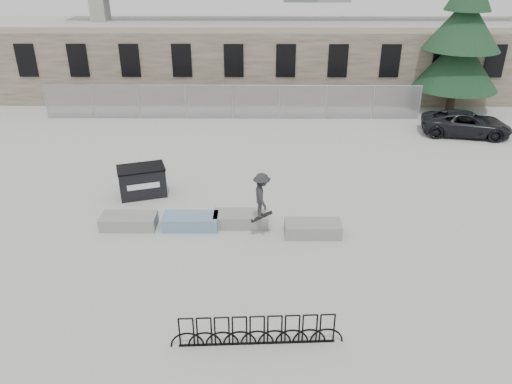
% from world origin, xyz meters
% --- Properties ---
extents(ground, '(120.00, 120.00, 0.00)m').
position_xyz_m(ground, '(0.00, 0.00, 0.00)').
color(ground, '#B2B2AD').
rests_on(ground, ground).
extents(stone_wall, '(36.00, 2.58, 4.50)m').
position_xyz_m(stone_wall, '(0.00, 16.24, 2.26)').
color(stone_wall, '#64594A').
rests_on(stone_wall, ground).
extents(chainlink_fence, '(22.06, 0.06, 2.02)m').
position_xyz_m(chainlink_fence, '(-0.00, 12.50, 1.04)').
color(chainlink_fence, gray).
rests_on(chainlink_fence, ground).
extents(planter_far_left, '(2.00, 0.90, 0.49)m').
position_xyz_m(planter_far_left, '(-3.17, -0.26, 0.26)').
color(planter_far_left, gray).
rests_on(planter_far_left, ground).
extents(planter_center_left, '(2.00, 0.90, 0.49)m').
position_xyz_m(planter_center_left, '(-0.91, -0.25, 0.26)').
color(planter_center_left, teal).
rests_on(planter_center_left, ground).
extents(planter_center_right, '(2.00, 0.90, 0.49)m').
position_xyz_m(planter_center_right, '(0.92, -0.06, 0.26)').
color(planter_center_right, gray).
rests_on(planter_center_right, ground).
extents(planter_offset, '(2.00, 0.90, 0.49)m').
position_xyz_m(planter_offset, '(3.50, -0.74, 0.26)').
color(planter_offset, gray).
rests_on(planter_offset, ground).
extents(dumpster, '(2.14, 1.67, 1.24)m').
position_xyz_m(dumpster, '(-3.21, 2.38, 0.63)').
color(dumpster, black).
rests_on(dumpster, ground).
extents(bike_rack, '(4.49, 0.27, 0.90)m').
position_xyz_m(bike_rack, '(1.54, -6.20, 0.44)').
color(bike_rack, black).
rests_on(bike_rack, ground).
extents(spruce_tree, '(5.05, 5.05, 11.50)m').
position_xyz_m(spruce_tree, '(13.53, 14.38, 4.57)').
color(spruce_tree, '#38281E').
rests_on(spruce_tree, ground).
extents(suv, '(4.97, 2.97, 1.29)m').
position_xyz_m(suv, '(12.75, 9.74, 0.65)').
color(suv, black).
rests_on(suv, ground).
extents(skateboarder, '(0.77, 1.12, 1.81)m').
position_xyz_m(skateboarder, '(1.67, -0.95, 1.67)').
color(skateboarder, '#28282A').
rests_on(skateboarder, ground).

